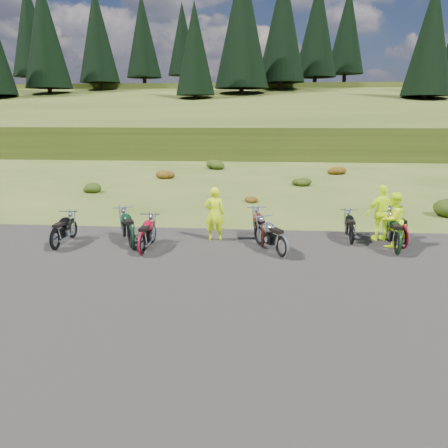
# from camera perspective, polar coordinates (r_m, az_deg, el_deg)

# --- Properties ---
(ground) EXTENTS (300.00, 300.00, 0.00)m
(ground) POSITION_cam_1_polar(r_m,az_deg,el_deg) (12.28, 4.04, -5.67)
(ground) COLOR #384A18
(ground) RESTS_ON ground
(gravel_pad) EXTENTS (20.00, 12.00, 0.04)m
(gravel_pad) POSITION_cam_1_polar(r_m,az_deg,el_deg) (10.43, 3.86, -9.41)
(gravel_pad) COLOR black
(gravel_pad) RESTS_ON ground
(hill_slope) EXTENTS (300.00, 45.97, 9.37)m
(hill_slope) POSITION_cam_1_polar(r_m,az_deg,el_deg) (61.69, 4.80, 10.32)
(hill_slope) COLOR #364216
(hill_slope) RESTS_ON ground
(hill_plateau) EXTENTS (300.00, 90.00, 9.17)m
(hill_plateau) POSITION_cam_1_polar(r_m,az_deg,el_deg) (121.62, 4.89, 12.23)
(hill_plateau) COLOR #364216
(hill_plateau) RESTS_ON ground
(conifer_15) EXTENTS (7.92, 7.92, 20.00)m
(conifer_15) POSITION_cam_1_polar(r_m,az_deg,el_deg) (99.78, -24.02, 22.33)
(conifer_15) COLOR black
(conifer_15) RESTS_ON ground
(conifer_17) EXTENTS (7.04, 7.04, 18.00)m
(conifer_17) POSITION_cam_1_polar(r_m,az_deg,el_deg) (77.04, -22.41, 22.06)
(conifer_17) COLOR black
(conifer_17) RESTS_ON ground
(conifer_18) EXTENTS (6.60, 6.60, 17.00)m
(conifer_18) POSITION_cam_1_polar(r_m,az_deg,el_deg) (80.30, -16.25, 22.67)
(conifer_18) COLOR black
(conifer_18) RESTS_ON ground
(conifer_19) EXTENTS (6.16, 6.16, 16.00)m
(conifer_19) POSITION_cam_1_polar(r_m,az_deg,el_deg) (84.31, -10.58, 23.02)
(conifer_19) COLOR black
(conifer_19) RESTS_ON ground
(conifer_20) EXTENTS (5.72, 5.72, 15.00)m
(conifer_20) POSITION_cam_1_polar(r_m,az_deg,el_deg) (88.89, -5.44, 22.91)
(conifer_20) COLOR black
(conifer_20) RESTS_ON ground
(conifer_21) EXTENTS (5.28, 5.28, 14.00)m
(conifer_21) POSITION_cam_1_polar(r_m,az_deg,el_deg) (62.78, -3.83, 21.90)
(conifer_21) COLOR black
(conifer_21) RESTS_ON ground
(conifer_22) EXTENTS (7.92, 7.92, 20.00)m
(conifer_22) POSITION_cam_1_polar(r_m,az_deg,el_deg) (68.79, 2.38, 24.79)
(conifer_22) COLOR black
(conifer_22) RESTS_ON ground
(conifer_23) EXTENTS (7.48, 7.48, 19.00)m
(conifer_23) POSITION_cam_1_polar(r_m,az_deg,el_deg) (74.80, 7.66, 24.37)
(conifer_23) COLOR black
(conifer_23) RESTS_ON ground
(conifer_24) EXTENTS (7.04, 7.04, 18.00)m
(conifer_24) POSITION_cam_1_polar(r_m,az_deg,el_deg) (81.26, 12.09, 23.87)
(conifer_24) COLOR black
(conifer_24) RESTS_ON ground
(conifer_25) EXTENTS (6.60, 6.60, 17.00)m
(conifer_25) POSITION_cam_1_polar(r_m,az_deg,el_deg) (88.04, 15.81, 23.22)
(conifer_25) COLOR black
(conifer_25) RESTS_ON ground
(conifer_26) EXTENTS (6.16, 6.16, 16.00)m
(conifer_26) POSITION_cam_1_polar(r_m,az_deg,el_deg) (64.71, 25.43, 21.13)
(conifer_26) COLOR black
(conifer_26) RESTS_ON ground
(shrub_1) EXTENTS (1.03, 1.03, 0.61)m
(shrub_1) POSITION_cam_1_polar(r_m,az_deg,el_deg) (24.94, -16.97, 4.70)
(shrub_1) COLOR black
(shrub_1) RESTS_ON ground
(shrub_2) EXTENTS (1.30, 1.30, 0.77)m
(shrub_2) POSITION_cam_1_polar(r_m,az_deg,el_deg) (29.10, -7.79, 6.63)
(shrub_2) COLOR #6E2D0D
(shrub_2) RESTS_ON ground
(shrub_3) EXTENTS (1.56, 1.56, 0.92)m
(shrub_3) POSITION_cam_1_polar(r_m,az_deg,el_deg) (33.83, -0.99, 7.94)
(shrub_3) COLOR black
(shrub_3) RESTS_ON ground
(shrub_4) EXTENTS (0.77, 0.77, 0.45)m
(shrub_4) POSITION_cam_1_polar(r_m,az_deg,el_deg) (21.13, 3.37, 3.45)
(shrub_4) COLOR #6E2D0D
(shrub_4) RESTS_ON ground
(shrub_5) EXTENTS (1.03, 1.03, 0.61)m
(shrub_5) POSITION_cam_1_polar(r_m,az_deg,el_deg) (26.44, 10.01, 5.61)
(shrub_5) COLOR black
(shrub_5) RESTS_ON ground
(shrub_6) EXTENTS (1.30, 1.30, 0.77)m
(shrub_6) POSITION_cam_1_polar(r_m,az_deg,el_deg) (32.02, 14.41, 7.00)
(shrub_6) COLOR #6E2D0D
(shrub_6) RESTS_ON ground
(motorcycle_0) EXTENTS (0.67, 1.97, 1.03)m
(motorcycle_0) POSITION_cam_1_polar(r_m,az_deg,el_deg) (14.66, -21.06, -3.29)
(motorcycle_0) COLOR black
(motorcycle_0) RESTS_ON ground
(motorcycle_1) EXTENTS (0.68, 2.01, 1.05)m
(motorcycle_1) POSITION_cam_1_polar(r_m,az_deg,el_deg) (13.43, -10.62, -4.13)
(motorcycle_1) COLOR maroon
(motorcycle_1) RESTS_ON ground
(motorcycle_2) EXTENTS (1.63, 2.29, 1.15)m
(motorcycle_2) POSITION_cam_1_polar(r_m,az_deg,el_deg) (14.08, -11.92, -3.33)
(motorcycle_2) COLOR black
(motorcycle_2) RESTS_ON ground
(motorcycle_3) EXTENTS (1.57, 2.11, 1.06)m
(motorcycle_3) POSITION_cam_1_polar(r_m,az_deg,el_deg) (13.07, 7.52, -4.52)
(motorcycle_3) COLOR #A1A1A6
(motorcycle_3) RESTS_ON ground
(motorcycle_4) EXTENTS (1.00, 2.16, 1.09)m
(motorcycle_4) POSITION_cam_1_polar(r_m,az_deg,el_deg) (14.08, 4.91, -3.07)
(motorcycle_4) COLOR #44130B
(motorcycle_4) RESTS_ON ground
(motorcycle_5) EXTENTS (0.72, 1.89, 0.97)m
(motorcycle_5) POSITION_cam_1_polar(r_m,az_deg,el_deg) (14.82, 16.27, -2.71)
(motorcycle_5) COLOR black
(motorcycle_5) RESTS_ON ground
(motorcycle_6) EXTENTS (0.88, 2.27, 1.17)m
(motorcycle_6) POSITION_cam_1_polar(r_m,az_deg,el_deg) (14.92, 22.21, -3.10)
(motorcycle_6) COLOR maroon
(motorcycle_6) RESTS_ON ground
(motorcycle_7) EXTENTS (0.92, 2.19, 1.12)m
(motorcycle_7) POSITION_cam_1_polar(r_m,az_deg,el_deg) (14.22, 21.61, -3.88)
(motorcycle_7) COLOR black
(motorcycle_7) RESTS_ON ground
(person_middle) EXTENTS (0.69, 0.49, 1.80)m
(person_middle) POSITION_cam_1_polar(r_m,az_deg,el_deg) (14.54, -1.25, 1.22)
(person_middle) COLOR #D4FA0D
(person_middle) RESTS_ON ground
(person_right_a) EXTENTS (1.08, 1.03, 1.76)m
(person_right_a) POSITION_cam_1_polar(r_m,az_deg,el_deg) (14.81, 21.16, 0.40)
(person_right_a) COLOR #D4FA0D
(person_right_a) RESTS_ON ground
(person_right_b) EXTENTS (1.17, 0.69, 1.87)m
(person_right_b) POSITION_cam_1_polar(r_m,az_deg,el_deg) (15.46, 19.93, 1.27)
(person_right_b) COLOR #D4FA0D
(person_right_b) RESTS_ON ground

